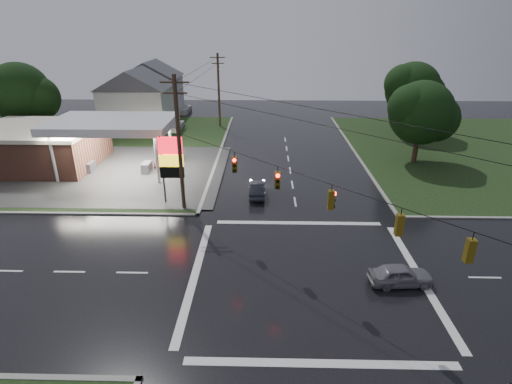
{
  "coord_description": "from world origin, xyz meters",
  "views": [
    {
      "loc": [
        -2.68,
        -20.91,
        14.59
      ],
      "look_at": [
        -3.32,
        6.1,
        3.0
      ],
      "focal_mm": 28.0,
      "sensor_mm": 36.0,
      "label": 1
    }
  ],
  "objects_px": {
    "tree_ne_far": "(414,90)",
    "car_pump": "(169,159)",
    "utility_pole_n": "(219,90)",
    "pylon_sign": "(171,159)",
    "house_near": "(137,99)",
    "house_far": "(152,86)",
    "car_crossing": "(401,275)",
    "tree_ne_near": "(423,113)",
    "utility_pole_nw": "(179,143)",
    "car_north": "(257,189)",
    "tree_nw_behind": "(21,93)",
    "gas_station": "(50,144)"
  },
  "relations": [
    {
      "from": "pylon_sign",
      "to": "utility_pole_nw",
      "type": "height_order",
      "value": "utility_pole_nw"
    },
    {
      "from": "gas_station",
      "to": "utility_pole_nw",
      "type": "xyz_separation_m",
      "value": [
        16.18,
        -10.2,
        3.17
      ]
    },
    {
      "from": "utility_pole_nw",
      "to": "car_pump",
      "type": "bearing_deg",
      "value": 108.87
    },
    {
      "from": "utility_pole_n",
      "to": "house_far",
      "type": "relative_size",
      "value": 0.95
    },
    {
      "from": "utility_pole_nw",
      "to": "house_near",
      "type": "height_order",
      "value": "utility_pole_nw"
    },
    {
      "from": "car_crossing",
      "to": "house_far",
      "type": "bearing_deg",
      "value": 24.73
    },
    {
      "from": "gas_station",
      "to": "house_far",
      "type": "distance_m",
      "value": 28.61
    },
    {
      "from": "house_far",
      "to": "car_crossing",
      "type": "distance_m",
      "value": 56.1
    },
    {
      "from": "car_north",
      "to": "tree_nw_behind",
      "type": "bearing_deg",
      "value": -30.8
    },
    {
      "from": "utility_pole_n",
      "to": "tree_ne_near",
      "type": "relative_size",
      "value": 1.17
    },
    {
      "from": "gas_station",
      "to": "car_crossing",
      "type": "xyz_separation_m",
      "value": [
        31.16,
        -20.48,
        -1.9
      ]
    },
    {
      "from": "utility_pole_nw",
      "to": "house_near",
      "type": "xyz_separation_m",
      "value": [
        -11.45,
        26.5,
        -1.32
      ]
    },
    {
      "from": "house_far",
      "to": "tree_ne_far",
      "type": "distance_m",
      "value": 41.57
    },
    {
      "from": "car_crossing",
      "to": "car_pump",
      "type": "xyz_separation_m",
      "value": [
        -18.77,
        21.37,
        -0.01
      ]
    },
    {
      "from": "gas_station",
      "to": "car_north",
      "type": "height_order",
      "value": "gas_station"
    },
    {
      "from": "pylon_sign",
      "to": "utility_pole_n",
      "type": "xyz_separation_m",
      "value": [
        1.0,
        27.5,
        1.46
      ]
    },
    {
      "from": "pylon_sign",
      "to": "utility_pole_nw",
      "type": "relative_size",
      "value": 0.55
    },
    {
      "from": "utility_pole_nw",
      "to": "car_north",
      "type": "distance_m",
      "value": 8.43
    },
    {
      "from": "utility_pole_nw",
      "to": "house_far",
      "type": "distance_m",
      "value": 40.48
    },
    {
      "from": "tree_nw_behind",
      "to": "car_north",
      "type": "relative_size",
      "value": 2.55
    },
    {
      "from": "pylon_sign",
      "to": "tree_ne_far",
      "type": "relative_size",
      "value": 0.61
    },
    {
      "from": "pylon_sign",
      "to": "house_near",
      "type": "height_order",
      "value": "house_near"
    },
    {
      "from": "pylon_sign",
      "to": "car_pump",
      "type": "distance_m",
      "value": 10.99
    },
    {
      "from": "car_pump",
      "to": "house_far",
      "type": "bearing_deg",
      "value": 123.6
    },
    {
      "from": "utility_pole_n",
      "to": "tree_ne_near",
      "type": "distance_m",
      "value": 28.55
    },
    {
      "from": "utility_pole_n",
      "to": "car_crossing",
      "type": "relative_size",
      "value": 2.78
    },
    {
      "from": "utility_pole_n",
      "to": "house_far",
      "type": "xyz_separation_m",
      "value": [
        -12.45,
        10.0,
        -1.06
      ]
    },
    {
      "from": "pylon_sign",
      "to": "tree_ne_far",
      "type": "xyz_separation_m",
      "value": [
        27.65,
        23.49,
        2.17
      ]
    },
    {
      "from": "utility_pole_n",
      "to": "tree_ne_far",
      "type": "bearing_deg",
      "value": -8.55
    },
    {
      "from": "tree_nw_behind",
      "to": "tree_ne_far",
      "type": "distance_m",
      "value": 51.15
    },
    {
      "from": "car_pump",
      "to": "utility_pole_nw",
      "type": "bearing_deg",
      "value": -55.07
    },
    {
      "from": "house_far",
      "to": "car_pump",
      "type": "relative_size",
      "value": 2.54
    },
    {
      "from": "gas_station",
      "to": "tree_ne_near",
      "type": "relative_size",
      "value": 2.92
    },
    {
      "from": "tree_ne_far",
      "to": "car_pump",
      "type": "bearing_deg",
      "value": -156.22
    },
    {
      "from": "utility_pole_nw",
      "to": "car_north",
      "type": "bearing_deg",
      "value": 24.61
    },
    {
      "from": "gas_station",
      "to": "car_pump",
      "type": "height_order",
      "value": "gas_station"
    },
    {
      "from": "house_far",
      "to": "tree_nw_behind",
      "type": "bearing_deg",
      "value": -123.44
    },
    {
      "from": "utility_pole_nw",
      "to": "tree_nw_behind",
      "type": "bearing_deg",
      "value": 139.9
    },
    {
      "from": "pylon_sign",
      "to": "utility_pole_n",
      "type": "bearing_deg",
      "value": 87.92
    },
    {
      "from": "car_crossing",
      "to": "tree_ne_near",
      "type": "bearing_deg",
      "value": -25.43
    },
    {
      "from": "pylon_sign",
      "to": "car_crossing",
      "type": "relative_size",
      "value": 1.59
    },
    {
      "from": "tree_ne_near",
      "to": "car_pump",
      "type": "height_order",
      "value": "tree_ne_near"
    },
    {
      "from": "utility_pole_nw",
      "to": "tree_ne_near",
      "type": "bearing_deg",
      "value": 27.86
    },
    {
      "from": "utility_pole_n",
      "to": "car_north",
      "type": "xyz_separation_m",
      "value": [
        6.12,
        -25.7,
        -4.82
      ]
    },
    {
      "from": "utility_pole_nw",
      "to": "tree_nw_behind",
      "type": "distance_m",
      "value": 31.82
    },
    {
      "from": "utility_pole_n",
      "to": "car_north",
      "type": "relative_size",
      "value": 2.68
    },
    {
      "from": "tree_ne_near",
      "to": "car_crossing",
      "type": "relative_size",
      "value": 2.38
    },
    {
      "from": "house_near",
      "to": "tree_ne_far",
      "type": "bearing_deg",
      "value": -3.01
    },
    {
      "from": "gas_station",
      "to": "car_crossing",
      "type": "relative_size",
      "value": 6.94
    },
    {
      "from": "house_near",
      "to": "tree_nw_behind",
      "type": "bearing_deg",
      "value": -155.02
    }
  ]
}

